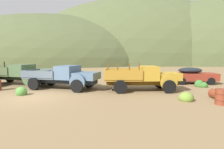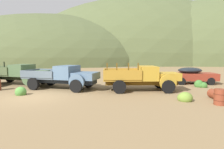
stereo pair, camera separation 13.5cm
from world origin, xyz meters
name	(u,v)px [view 2 (the right image)]	position (x,y,z in m)	size (l,w,h in m)	color
ground_plane	(34,97)	(0.00, 0.00, 0.00)	(300.00, 300.00, 0.00)	olive
hill_distant	(54,63)	(-18.30, 59.54, 0.00)	(88.56, 67.04, 35.20)	#4C5633
hill_far_right	(139,62)	(16.96, 69.11, 0.00)	(103.33, 71.92, 52.91)	#4C5633
truck_weathered_green	(22,74)	(-3.26, 5.04, 1.02)	(6.77, 3.62, 2.16)	#232B1B
truck_chalk_blue	(67,77)	(1.44, 2.98, 1.00)	(6.39, 3.76, 1.89)	#262D39
truck_mustard	(147,78)	(7.71, 2.24, 0.99)	(5.74, 2.47, 2.16)	#593D12
car_rust_red	(194,75)	(13.00, 5.82, 0.82)	(4.60, 2.19, 1.57)	maroon
oil_drum_by_truck	(221,97)	(10.97, -1.75, 0.43)	(0.63, 0.63, 0.87)	brown
oil_drum_tipped	(217,95)	(11.49, -0.50, 0.29)	(0.64, 0.95, 0.58)	brown
bush_between_trucks	(201,85)	(12.67, 3.79, 0.18)	(0.98, 0.83, 0.78)	#3D702D
bush_near_barrel	(74,78)	(0.63, 8.91, 0.19)	(0.87, 0.95, 0.74)	#5B8E42
bush_lone_scrub	(162,77)	(10.85, 9.38, 0.26)	(1.10, 1.01, 1.02)	#5B8E42
bush_front_right	(185,98)	(9.40, -0.91, 0.18)	(0.85, 0.81, 0.70)	olive
bush_front_left	(22,92)	(-1.13, 0.69, 0.18)	(0.74, 0.67, 0.74)	#4C8438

